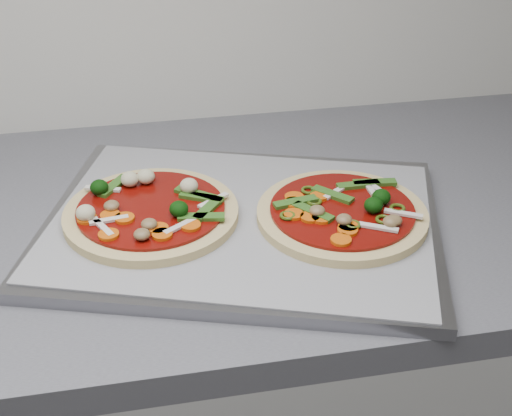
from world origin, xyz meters
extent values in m
cube|color=slate|center=(0.00, 1.30, 0.88)|extent=(3.60, 0.60, 0.04)
cube|color=gray|center=(-0.13, 1.24, 0.91)|extent=(0.59, 0.50, 0.02)
cube|color=gray|center=(-0.13, 1.24, 0.92)|extent=(0.57, 0.49, 0.00)
cylinder|color=#D6BD77|center=(-0.24, 1.27, 0.92)|extent=(0.31, 0.31, 0.01)
cylinder|color=maroon|center=(-0.24, 1.27, 0.93)|extent=(0.26, 0.26, 0.00)
cube|color=#3C6D26|center=(-0.18, 1.23, 0.94)|extent=(0.06, 0.02, 0.00)
cube|color=#3C6D26|center=(-0.29, 1.33, 0.94)|extent=(0.04, 0.06, 0.00)
cylinder|color=#D95A00|center=(-0.30, 1.21, 0.94)|extent=(0.04, 0.04, 0.00)
torus|color=#384D11|center=(-0.32, 1.26, 0.94)|extent=(0.03, 0.03, 0.00)
cube|color=silver|center=(-0.30, 1.32, 0.94)|extent=(0.05, 0.02, 0.00)
torus|color=#384D11|center=(-0.24, 1.34, 0.94)|extent=(0.03, 0.03, 0.00)
cube|color=silver|center=(-0.21, 1.21, 0.94)|extent=(0.04, 0.03, 0.00)
ellipsoid|color=#0B3807|center=(-0.31, 1.31, 0.94)|extent=(0.03, 0.03, 0.02)
ellipsoid|color=#C1BC96|center=(-0.25, 1.33, 0.94)|extent=(0.03, 0.03, 0.02)
ellipsoid|color=#0B3807|center=(-0.21, 1.24, 0.94)|extent=(0.03, 0.03, 0.02)
ellipsoid|color=brown|center=(-0.29, 1.27, 0.94)|extent=(0.03, 0.03, 0.01)
cylinder|color=#D95A00|center=(-0.24, 1.21, 0.94)|extent=(0.03, 0.03, 0.00)
ellipsoid|color=brown|center=(-0.25, 1.22, 0.94)|extent=(0.03, 0.03, 0.01)
cylinder|color=#D95A00|center=(-0.20, 1.21, 0.94)|extent=(0.04, 0.04, 0.00)
cube|color=silver|center=(-0.30, 1.24, 0.94)|extent=(0.05, 0.01, 0.00)
ellipsoid|color=brown|center=(-0.26, 1.20, 0.94)|extent=(0.03, 0.03, 0.01)
cylinder|color=#D95A00|center=(-0.28, 1.24, 0.94)|extent=(0.03, 0.03, 0.00)
cube|color=#3C6D26|center=(-0.18, 1.28, 0.94)|extent=(0.05, 0.05, 0.00)
ellipsoid|color=#C1BC96|center=(-0.32, 1.25, 0.94)|extent=(0.03, 0.03, 0.02)
cylinder|color=#D95A00|center=(-0.23, 1.20, 0.94)|extent=(0.03, 0.03, 0.00)
cylinder|color=#D95A00|center=(-0.29, 1.25, 0.94)|extent=(0.03, 0.03, 0.00)
ellipsoid|color=#C1BC96|center=(-0.27, 1.33, 0.94)|extent=(0.03, 0.03, 0.02)
cylinder|color=#D95A00|center=(-0.32, 1.25, 0.94)|extent=(0.03, 0.03, 0.00)
cube|color=#3C6D26|center=(-0.17, 1.24, 0.94)|extent=(0.05, 0.05, 0.00)
cube|color=silver|center=(-0.30, 1.23, 0.94)|extent=(0.03, 0.05, 0.00)
cube|color=silver|center=(-0.16, 1.26, 0.94)|extent=(0.04, 0.03, 0.00)
ellipsoid|color=#C1BC96|center=(-0.19, 1.29, 0.94)|extent=(0.03, 0.03, 0.02)
cube|color=#3C6D26|center=(-0.18, 1.27, 0.94)|extent=(0.06, 0.04, 0.00)
cylinder|color=#D6BD77|center=(-0.01, 1.22, 0.92)|extent=(0.23, 0.23, 0.01)
cylinder|color=maroon|center=(-0.01, 1.22, 0.93)|extent=(0.19, 0.19, 0.00)
cylinder|color=#D95A00|center=(-0.03, 1.25, 0.94)|extent=(0.03, 0.03, 0.00)
cylinder|color=#D95A00|center=(-0.06, 1.24, 0.94)|extent=(0.03, 0.03, 0.00)
cylinder|color=#D95A00|center=(-0.03, 1.15, 0.94)|extent=(0.03, 0.03, 0.00)
cube|color=#3C6D26|center=(-0.01, 1.25, 0.94)|extent=(0.05, 0.05, 0.00)
torus|color=#384D11|center=(-0.01, 1.17, 0.94)|extent=(0.02, 0.02, 0.00)
cylinder|color=#D95A00|center=(-0.07, 1.21, 0.94)|extent=(0.03, 0.03, 0.00)
ellipsoid|color=#0B3807|center=(0.03, 1.20, 0.94)|extent=(0.03, 0.03, 0.02)
cylinder|color=#D95A00|center=(-0.01, 1.17, 0.94)|extent=(0.03, 0.03, 0.00)
torus|color=#384D11|center=(-0.04, 1.27, 0.94)|extent=(0.02, 0.02, 0.00)
ellipsoid|color=brown|center=(0.04, 1.22, 0.94)|extent=(0.02, 0.02, 0.01)
cylinder|color=#D95A00|center=(-0.06, 1.25, 0.94)|extent=(0.03, 0.03, 0.00)
cube|color=#3C6D26|center=(0.03, 1.27, 0.94)|extent=(0.06, 0.02, 0.00)
cube|color=#3C6D26|center=(-0.06, 1.24, 0.94)|extent=(0.06, 0.02, 0.00)
ellipsoid|color=brown|center=(0.04, 1.17, 0.94)|extent=(0.02, 0.02, 0.01)
ellipsoid|color=brown|center=(0.04, 1.17, 0.94)|extent=(0.02, 0.02, 0.01)
torus|color=#384D11|center=(-0.04, 1.24, 0.94)|extent=(0.03, 0.03, 0.00)
cube|color=#3C6D26|center=(-0.05, 1.21, 0.94)|extent=(0.05, 0.05, 0.00)
cube|color=silver|center=(0.02, 1.16, 0.94)|extent=(0.05, 0.03, 0.00)
cube|color=silver|center=(0.00, 1.26, 0.94)|extent=(0.04, 0.03, 0.00)
ellipsoid|color=brown|center=(-0.01, 1.18, 0.94)|extent=(0.02, 0.02, 0.01)
cube|color=silver|center=(0.04, 1.24, 0.94)|extent=(0.01, 0.05, 0.00)
torus|color=#384D11|center=(-0.08, 1.21, 0.94)|extent=(0.02, 0.02, 0.00)
cube|color=#3C6D26|center=(0.05, 1.27, 0.94)|extent=(0.06, 0.02, 0.00)
cylinder|color=#D95A00|center=(-0.04, 1.20, 0.94)|extent=(0.03, 0.03, 0.00)
cylinder|color=#D95A00|center=(-0.02, 1.16, 0.94)|extent=(0.03, 0.03, 0.00)
ellipsoid|color=brown|center=(-0.04, 1.21, 0.94)|extent=(0.02, 0.02, 0.01)
torus|color=#384D11|center=(0.03, 1.18, 0.94)|extent=(0.03, 0.03, 0.00)
ellipsoid|color=#0B3807|center=(0.05, 1.22, 0.94)|extent=(0.03, 0.03, 0.02)
torus|color=#384D11|center=(0.06, 1.20, 0.94)|extent=(0.02, 0.02, 0.00)
cube|color=silver|center=(0.05, 1.25, 0.94)|extent=(0.02, 0.05, 0.00)
cylinder|color=#D95A00|center=(-0.05, 1.20, 0.94)|extent=(0.03, 0.03, 0.00)
cube|color=silver|center=(0.06, 1.19, 0.94)|extent=(0.05, 0.03, 0.00)
camera|label=1|loc=(-0.26, 0.48, 1.41)|focal=50.00mm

